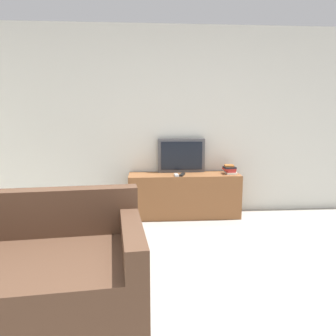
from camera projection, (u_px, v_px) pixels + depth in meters
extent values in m
cube|color=silver|center=(164.00, 122.00, 4.59)|extent=(9.00, 0.06, 2.60)
cube|color=brown|center=(184.00, 195.00, 4.52)|extent=(1.52, 0.42, 0.60)
cube|color=#4C4C51|center=(181.00, 155.00, 4.60)|extent=(0.65, 0.08, 0.47)
cube|color=black|center=(182.00, 156.00, 4.56)|extent=(0.57, 0.01, 0.39)
cube|color=#4C3323|center=(15.00, 291.00, 2.21)|extent=(1.81, 1.15, 0.47)
cube|color=#4C3323|center=(26.00, 213.00, 2.54)|extent=(1.73, 0.33, 0.37)
cube|color=#4C3323|center=(132.00, 268.00, 2.33)|extent=(0.24, 0.99, 0.67)
cube|color=silver|center=(231.00, 173.00, 4.49)|extent=(0.14, 0.18, 0.03)
cube|color=#B72D28|center=(230.00, 171.00, 4.49)|extent=(0.13, 0.16, 0.03)
cube|color=#B72D28|center=(229.00, 169.00, 4.50)|extent=(0.16, 0.18, 0.02)
cube|color=black|center=(230.00, 167.00, 4.47)|extent=(0.17, 0.15, 0.02)
cube|color=#995623|center=(229.00, 166.00, 4.49)|extent=(0.14, 0.16, 0.02)
cube|color=#B7B7B7|center=(176.00, 175.00, 4.34)|extent=(0.05, 0.15, 0.02)
cube|color=black|center=(182.00, 175.00, 4.37)|extent=(0.10, 0.17, 0.02)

